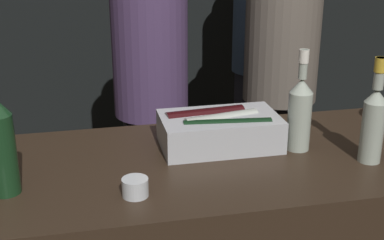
{
  "coord_description": "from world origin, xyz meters",
  "views": [
    {
      "loc": [
        -0.32,
        -1.12,
        1.68
      ],
      "look_at": [
        0.0,
        0.37,
        1.11
      ],
      "focal_mm": 50.0,
      "sensor_mm": 36.0,
      "label": 1
    }
  ],
  "objects_px": {
    "white_wine_bottle": "(300,111)",
    "red_wine_bottle_burgundy": "(0,142)",
    "person_in_hoodie": "(151,80)",
    "person_blond_tee": "(259,43)",
    "person_grey_polo": "(280,68)",
    "rose_wine_bottle": "(374,120)",
    "ice_bin_with_bottles": "(219,129)",
    "candle_votive": "(135,187)"
  },
  "relations": [
    {
      "from": "red_wine_bottle_burgundy",
      "to": "person_blond_tee",
      "type": "height_order",
      "value": "person_blond_tee"
    },
    {
      "from": "candle_votive",
      "to": "rose_wine_bottle",
      "type": "height_order",
      "value": "rose_wine_bottle"
    },
    {
      "from": "white_wine_bottle",
      "to": "person_grey_polo",
      "type": "bearing_deg",
      "value": 71.52
    },
    {
      "from": "rose_wine_bottle",
      "to": "person_blond_tee",
      "type": "relative_size",
      "value": 0.19
    },
    {
      "from": "red_wine_bottle_burgundy",
      "to": "rose_wine_bottle",
      "type": "relative_size",
      "value": 1.11
    },
    {
      "from": "candle_votive",
      "to": "white_wine_bottle",
      "type": "xyz_separation_m",
      "value": [
        0.55,
        0.2,
        0.1
      ]
    },
    {
      "from": "candle_votive",
      "to": "red_wine_bottle_burgundy",
      "type": "bearing_deg",
      "value": 164.79
    },
    {
      "from": "candle_votive",
      "to": "white_wine_bottle",
      "type": "relative_size",
      "value": 0.22
    },
    {
      "from": "person_grey_polo",
      "to": "rose_wine_bottle",
      "type": "bearing_deg",
      "value": 100.33
    },
    {
      "from": "person_grey_polo",
      "to": "person_blond_tee",
      "type": "bearing_deg",
      "value": -78.9
    },
    {
      "from": "ice_bin_with_bottles",
      "to": "white_wine_bottle",
      "type": "xyz_separation_m",
      "value": [
        0.24,
        -0.08,
        0.07
      ]
    },
    {
      "from": "red_wine_bottle_burgundy",
      "to": "rose_wine_bottle",
      "type": "height_order",
      "value": "red_wine_bottle_burgundy"
    },
    {
      "from": "white_wine_bottle",
      "to": "red_wine_bottle_burgundy",
      "type": "bearing_deg",
      "value": -172.82
    },
    {
      "from": "person_blond_tee",
      "to": "red_wine_bottle_burgundy",
      "type": "bearing_deg",
      "value": -4.11
    },
    {
      "from": "person_blond_tee",
      "to": "white_wine_bottle",
      "type": "bearing_deg",
      "value": 17.99
    },
    {
      "from": "rose_wine_bottle",
      "to": "person_grey_polo",
      "type": "distance_m",
      "value": 1.24
    },
    {
      "from": "person_in_hoodie",
      "to": "person_blond_tee",
      "type": "distance_m",
      "value": 1.01
    },
    {
      "from": "red_wine_bottle_burgundy",
      "to": "rose_wine_bottle",
      "type": "bearing_deg",
      "value": -1.22
    },
    {
      "from": "person_blond_tee",
      "to": "ice_bin_with_bottles",
      "type": "bearing_deg",
      "value": 9.44
    },
    {
      "from": "candle_votive",
      "to": "person_grey_polo",
      "type": "bearing_deg",
      "value": 54.73
    },
    {
      "from": "rose_wine_bottle",
      "to": "person_grey_polo",
      "type": "height_order",
      "value": "person_grey_polo"
    },
    {
      "from": "ice_bin_with_bottles",
      "to": "white_wine_bottle",
      "type": "distance_m",
      "value": 0.26
    },
    {
      "from": "candle_votive",
      "to": "rose_wine_bottle",
      "type": "relative_size",
      "value": 0.22
    },
    {
      "from": "red_wine_bottle_burgundy",
      "to": "person_in_hoodie",
      "type": "xyz_separation_m",
      "value": [
        0.55,
        1.12,
        -0.18
      ]
    },
    {
      "from": "person_in_hoodie",
      "to": "rose_wine_bottle",
      "type": "bearing_deg",
      "value": -77.48
    },
    {
      "from": "rose_wine_bottle",
      "to": "red_wine_bottle_burgundy",
      "type": "bearing_deg",
      "value": 178.78
    },
    {
      "from": "white_wine_bottle",
      "to": "person_blond_tee",
      "type": "height_order",
      "value": "person_blond_tee"
    },
    {
      "from": "white_wine_bottle",
      "to": "ice_bin_with_bottles",
      "type": "bearing_deg",
      "value": 162.72
    },
    {
      "from": "red_wine_bottle_burgundy",
      "to": "person_grey_polo",
      "type": "distance_m",
      "value": 1.74
    },
    {
      "from": "white_wine_bottle",
      "to": "rose_wine_bottle",
      "type": "height_order",
      "value": "white_wine_bottle"
    },
    {
      "from": "person_blond_tee",
      "to": "person_grey_polo",
      "type": "bearing_deg",
      "value": 25.1
    },
    {
      "from": "person_in_hoodie",
      "to": "person_grey_polo",
      "type": "xyz_separation_m",
      "value": [
        0.7,
        0.08,
        -0.0
      ]
    },
    {
      "from": "red_wine_bottle_burgundy",
      "to": "white_wine_bottle",
      "type": "bearing_deg",
      "value": 7.18
    },
    {
      "from": "ice_bin_with_bottles",
      "to": "red_wine_bottle_burgundy",
      "type": "height_order",
      "value": "red_wine_bottle_burgundy"
    },
    {
      "from": "white_wine_bottle",
      "to": "red_wine_bottle_burgundy",
      "type": "xyz_separation_m",
      "value": [
        -0.89,
        -0.11,
        0.02
      ]
    },
    {
      "from": "rose_wine_bottle",
      "to": "person_blond_tee",
      "type": "xyz_separation_m",
      "value": [
        0.26,
        1.78,
        -0.16
      ]
    },
    {
      "from": "candle_votive",
      "to": "person_in_hoodie",
      "type": "distance_m",
      "value": 1.23
    },
    {
      "from": "person_in_hoodie",
      "to": "red_wine_bottle_burgundy",
      "type": "bearing_deg",
      "value": -128.02
    },
    {
      "from": "candle_votive",
      "to": "person_grey_polo",
      "type": "height_order",
      "value": "person_grey_polo"
    },
    {
      "from": "candle_votive",
      "to": "red_wine_bottle_burgundy",
      "type": "xyz_separation_m",
      "value": [
        -0.34,
        0.09,
        0.12
      ]
    },
    {
      "from": "person_blond_tee",
      "to": "person_in_hoodie",
      "type": "bearing_deg",
      "value": -17.48
    },
    {
      "from": "white_wine_bottle",
      "to": "rose_wine_bottle",
      "type": "bearing_deg",
      "value": -37.06
    }
  ]
}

